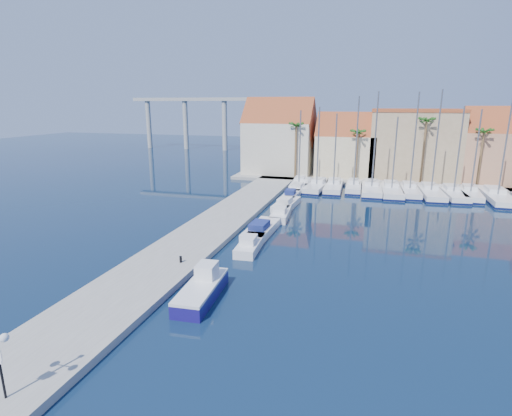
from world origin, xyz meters
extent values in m
plane|color=#081B32|center=(0.00, 0.00, 0.00)|extent=(260.00, 260.00, 0.00)
cube|color=gray|center=(-9.00, 13.50, 0.25)|extent=(6.00, 77.00, 0.50)
cube|color=gray|center=(10.00, 48.00, 0.25)|extent=(54.00, 16.00, 0.50)
sphere|color=white|center=(-7.26, -13.59, 3.53)|extent=(0.38, 0.38, 0.38)
cylinder|color=black|center=(-7.50, 2.35, 0.76)|extent=(0.21, 0.21, 0.52)
cube|color=navy|center=(-3.76, -2.02, 0.45)|extent=(2.38, 6.09, 0.90)
cube|color=white|center=(-3.76, -2.02, 1.00)|extent=(2.38, 6.09, 0.20)
cube|color=white|center=(-3.84, -0.83, 1.54)|extent=(1.40, 1.67, 1.09)
cube|color=white|center=(-3.44, 8.04, 0.40)|extent=(2.14, 5.64, 0.80)
cube|color=white|center=(-3.40, 7.49, 1.10)|extent=(1.37, 2.01, 0.60)
cube|color=white|center=(-3.72, 12.74, 0.40)|extent=(2.45, 7.12, 0.80)
cube|color=navy|center=(-3.74, 12.04, 1.10)|extent=(1.65, 2.51, 0.60)
cube|color=white|center=(-3.16, 18.95, 0.40)|extent=(2.36, 5.95, 0.80)
cube|color=white|center=(-3.11, 18.37, 1.10)|extent=(1.47, 2.14, 0.60)
cube|color=white|center=(-3.54, 23.75, 0.40)|extent=(2.54, 6.77, 0.80)
cube|color=white|center=(-3.58, 23.09, 1.10)|extent=(1.63, 2.42, 0.60)
cube|color=white|center=(-3.97, 28.77, 0.40)|extent=(1.99, 5.78, 0.80)
cube|color=navy|center=(-3.95, 28.20, 1.10)|extent=(1.34, 2.04, 0.60)
cube|color=white|center=(-3.86, 33.71, 0.40)|extent=(2.32, 6.41, 0.80)
cube|color=white|center=(-3.89, 33.07, 1.10)|extent=(1.52, 2.28, 0.60)
cube|color=white|center=(-3.30, 37.71, 0.40)|extent=(2.41, 6.01, 0.80)
cube|color=white|center=(-3.36, 37.13, 1.10)|extent=(1.50, 2.16, 0.60)
cube|color=white|center=(-4.26, 36.53, 0.50)|extent=(2.63, 8.43, 1.00)
cube|color=#0E1646|center=(-4.26, 36.53, 0.18)|extent=(2.69, 8.49, 0.28)
cube|color=white|center=(-4.30, 37.36, 1.30)|extent=(1.65, 2.58, 0.60)
cylinder|color=slate|center=(-4.23, 36.12, 6.42)|extent=(0.20, 0.20, 10.85)
cube|color=white|center=(-1.30, 35.78, 0.50)|extent=(3.28, 9.76, 1.00)
cube|color=#0E1646|center=(-1.30, 35.78, 0.18)|extent=(3.34, 9.82, 0.28)
cube|color=white|center=(-1.22, 36.73, 1.30)|extent=(1.98, 3.01, 0.60)
cylinder|color=slate|center=(-1.34, 35.30, 6.69)|extent=(0.20, 0.20, 11.37)
cube|color=white|center=(1.14, 36.11, 0.50)|extent=(2.77, 9.55, 1.00)
cube|color=#0E1646|center=(1.14, 36.11, 0.18)|extent=(2.84, 9.62, 0.28)
cube|color=white|center=(1.11, 37.06, 1.30)|extent=(1.82, 2.90, 0.60)
cylinder|color=slate|center=(1.16, 35.64, 6.22)|extent=(0.20, 0.20, 10.44)
cube|color=white|center=(4.10, 36.75, 0.50)|extent=(2.32, 8.28, 1.00)
cube|color=#0E1646|center=(4.10, 36.75, 0.18)|extent=(2.38, 8.35, 0.28)
cube|color=white|center=(4.08, 37.57, 1.30)|extent=(1.55, 2.50, 0.60)
cylinder|color=slate|center=(4.11, 36.34, 7.43)|extent=(0.20, 0.20, 12.86)
cube|color=white|center=(6.71, 36.28, 0.50)|extent=(3.06, 10.71, 1.00)
cube|color=#0E1646|center=(6.71, 36.28, 0.18)|extent=(3.13, 10.77, 0.28)
cube|color=white|center=(6.68, 37.35, 1.30)|extent=(2.03, 3.24, 0.60)
cylinder|color=slate|center=(6.72, 35.75, 7.74)|extent=(0.20, 0.20, 13.48)
cube|color=white|center=(9.52, 36.07, 0.50)|extent=(3.24, 10.80, 1.00)
cube|color=#0E1646|center=(9.52, 36.07, 0.18)|extent=(3.30, 10.87, 0.28)
cube|color=white|center=(9.47, 37.14, 1.30)|extent=(2.08, 3.29, 0.60)
cylinder|color=slate|center=(9.54, 35.54, 6.01)|extent=(0.20, 0.20, 10.01)
cube|color=white|center=(12.02, 36.33, 0.50)|extent=(2.76, 9.44, 1.00)
cube|color=#0E1646|center=(12.02, 36.33, 0.18)|extent=(2.82, 9.50, 0.28)
cube|color=white|center=(11.99, 37.26, 1.30)|extent=(1.80, 2.87, 0.60)
cylinder|color=slate|center=(12.04, 35.86, 7.70)|extent=(0.20, 0.20, 13.40)
cube|color=white|center=(14.82, 35.96, 0.50)|extent=(3.32, 10.57, 1.00)
cube|color=#0E1646|center=(14.82, 35.96, 0.18)|extent=(3.38, 10.63, 0.28)
cube|color=white|center=(14.76, 37.00, 1.30)|extent=(2.08, 3.23, 0.60)
cylinder|color=slate|center=(14.85, 35.44, 7.84)|extent=(0.20, 0.20, 13.68)
cube|color=white|center=(17.71, 35.85, 0.50)|extent=(3.29, 9.77, 1.00)
cube|color=#0E1646|center=(17.71, 35.85, 0.18)|extent=(3.36, 9.83, 0.28)
cube|color=white|center=(17.62, 36.81, 1.30)|extent=(1.98, 3.01, 0.60)
cylinder|color=slate|center=(17.75, 35.37, 6.76)|extent=(0.20, 0.20, 11.53)
cube|color=white|center=(20.05, 36.54, 0.50)|extent=(2.98, 9.41, 1.00)
cube|color=#0E1646|center=(20.05, 36.54, 0.18)|extent=(3.05, 9.47, 0.28)
cube|color=white|center=(20.10, 37.46, 1.30)|extent=(1.86, 2.88, 0.60)
cylinder|color=slate|center=(20.02, 36.07, 6.56)|extent=(0.20, 0.20, 11.11)
cube|color=white|center=(23.15, 35.71, 0.50)|extent=(3.00, 11.49, 1.00)
cube|color=#0E1646|center=(23.15, 35.71, 0.18)|extent=(3.06, 11.55, 0.28)
cube|color=white|center=(23.15, 36.85, 1.30)|extent=(2.09, 3.45, 0.60)
cylinder|color=slate|center=(23.15, 35.13, 7.47)|extent=(0.20, 0.20, 12.94)
cube|color=beige|center=(-10.00, 47.00, 5.00)|extent=(12.00, 9.00, 9.00)
cube|color=brown|center=(-10.00, 47.00, 9.50)|extent=(12.30, 9.00, 9.00)
cube|color=#CBB78F|center=(2.00, 47.00, 4.00)|extent=(10.00, 8.00, 7.00)
cube|color=brown|center=(2.00, 47.00, 7.50)|extent=(10.30, 8.00, 8.00)
cube|color=tan|center=(13.00, 48.00, 6.00)|extent=(14.00, 10.00, 11.00)
cube|color=brown|center=(13.00, 48.00, 11.75)|extent=(14.20, 10.20, 0.50)
cube|color=tan|center=(25.00, 47.00, 4.50)|extent=(10.00, 8.00, 8.00)
cube|color=brown|center=(25.00, 47.00, 8.50)|extent=(10.30, 8.00, 8.00)
cylinder|color=brown|center=(-6.00, 42.00, 5.00)|extent=(0.36, 0.36, 9.00)
sphere|color=#215418|center=(-6.00, 42.00, 9.35)|extent=(2.60, 2.60, 2.60)
cylinder|color=brown|center=(4.00, 42.00, 4.50)|extent=(0.36, 0.36, 8.00)
sphere|color=#215418|center=(4.00, 42.00, 8.35)|extent=(2.60, 2.60, 2.60)
cylinder|color=brown|center=(14.00, 42.00, 5.50)|extent=(0.36, 0.36, 10.00)
sphere|color=#215418|center=(14.00, 42.00, 10.35)|extent=(2.60, 2.60, 2.60)
cylinder|color=brown|center=(22.00, 42.00, 4.75)|extent=(0.36, 0.36, 8.50)
sphere|color=#215418|center=(22.00, 42.00, 8.85)|extent=(2.60, 2.60, 2.60)
cube|color=#9E9E99|center=(-38.00, 82.00, 14.00)|extent=(48.00, 2.20, 0.90)
cylinder|color=#9E9E99|center=(-58.00, 82.00, 7.00)|extent=(1.40, 1.40, 14.00)
cylinder|color=#9E9E99|center=(-46.00, 82.00, 7.00)|extent=(1.40, 1.40, 14.00)
cylinder|color=#9E9E99|center=(-34.00, 82.00, 7.00)|extent=(1.40, 1.40, 14.00)
cylinder|color=#9E9E99|center=(-22.00, 82.00, 7.00)|extent=(1.40, 1.40, 14.00)
camera|label=1|loc=(6.76, -24.51, 12.82)|focal=28.00mm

